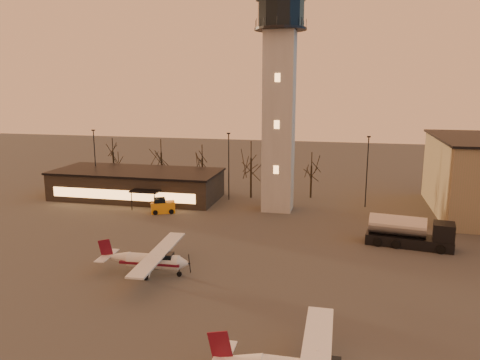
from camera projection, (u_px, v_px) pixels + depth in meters
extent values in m
plane|color=#3F3D3A|center=(223.00, 308.00, 36.69)|extent=(220.00, 220.00, 0.00)
cube|color=#A09D98|center=(279.00, 123.00, 62.93)|extent=(4.00, 4.00, 24.00)
cylinder|color=black|center=(280.00, 29.00, 60.47)|extent=(6.80, 6.80, 0.30)
cylinder|color=black|center=(281.00, 14.00, 60.10)|extent=(6.00, 6.00, 3.40)
cube|color=black|center=(137.00, 185.00, 71.59)|extent=(25.00, 10.00, 4.00)
cube|color=black|center=(136.00, 171.00, 71.15)|extent=(25.40, 10.40, 0.30)
cube|color=#FFAA59|center=(122.00, 195.00, 66.87)|extent=(22.00, 0.08, 1.40)
cube|color=black|center=(145.00, 191.00, 64.87)|extent=(4.00, 2.00, 0.20)
cylinder|color=black|center=(95.00, 162.00, 74.61)|extent=(0.16, 0.16, 10.00)
cube|color=black|center=(93.00, 130.00, 73.59)|extent=(0.50, 0.25, 0.18)
cylinder|color=black|center=(229.00, 167.00, 69.88)|extent=(0.16, 0.16, 10.00)
cube|color=black|center=(229.00, 133.00, 68.86)|extent=(0.50, 0.25, 0.18)
cylinder|color=black|center=(367.00, 173.00, 65.59)|extent=(0.16, 0.16, 10.00)
cube|color=black|center=(369.00, 137.00, 64.57)|extent=(0.50, 0.25, 0.18)
cylinder|color=black|center=(114.00, 168.00, 80.77)|extent=(0.28, 0.28, 5.74)
cylinder|color=black|center=(202.00, 174.00, 77.39)|extent=(0.28, 0.28, 5.25)
cylinder|color=black|center=(251.00, 178.00, 71.54)|extent=(0.28, 0.28, 6.16)
cylinder|color=black|center=(311.00, 182.00, 71.64)|extent=(0.28, 0.28, 4.97)
cylinder|color=black|center=(162.00, 169.00, 80.98)|extent=(0.28, 0.28, 5.60)
cube|color=white|center=(316.00, 360.00, 25.84)|extent=(1.74, 12.28, 0.16)
cube|color=white|center=(222.00, 358.00, 27.08)|extent=(1.02, 3.69, 0.09)
cube|color=maroon|center=(220.00, 345.00, 26.94)|extent=(1.55, 0.10, 1.89)
cylinder|color=silver|center=(153.00, 261.00, 42.75)|extent=(4.89, 1.61, 1.37)
cone|color=silver|center=(183.00, 263.00, 42.28)|extent=(1.01, 1.35, 1.30)
cone|color=silver|center=(117.00, 257.00, 43.31)|extent=(2.58, 1.28, 1.16)
cube|color=black|center=(164.00, 257.00, 42.48)|extent=(1.63, 1.18, 0.74)
cube|color=#530B1B|center=(151.00, 262.00, 42.80)|extent=(5.74, 1.70, 0.23)
cube|color=silver|center=(159.00, 253.00, 42.50)|extent=(2.17, 11.62, 0.15)
cube|color=silver|center=(107.00, 255.00, 43.44)|extent=(1.12, 3.51, 0.08)
cube|color=#530B1B|center=(106.00, 248.00, 43.31)|extent=(1.46, 0.16, 1.78)
cube|color=black|center=(409.00, 241.00, 50.45)|extent=(9.22, 3.85, 1.16)
cube|color=black|center=(444.00, 232.00, 48.96)|extent=(2.44, 2.71, 1.89)
cube|color=black|center=(452.00, 230.00, 48.63)|extent=(0.41, 1.99, 1.05)
cylinder|color=#B0B0B5|center=(398.00, 225.00, 50.57)|extent=(6.16, 3.07, 2.21)
cube|color=orange|center=(163.00, 207.00, 63.57)|extent=(3.61, 2.89, 1.49)
cube|color=black|center=(160.00, 201.00, 63.31)|extent=(1.98, 1.98, 0.85)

